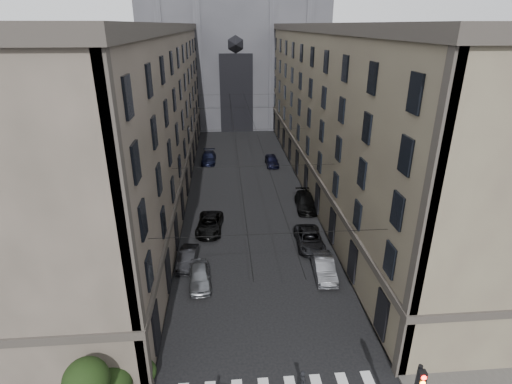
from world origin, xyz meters
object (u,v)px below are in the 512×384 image
object	(u,v)px
car_right_midnear	(309,239)
car_right_midfar	(306,202)
car_left_far	(209,157)
car_left_near	(199,276)
car_left_midnear	(188,258)
pedestrian	(303,383)
car_right_near	(324,267)
gothic_tower	(233,29)
car_left_midfar	(210,224)
car_right_far	(272,161)

from	to	relation	value
car_right_midnear	car_right_midfar	size ratio (longest dim) A/B	0.98
car_left_far	car_right_midnear	world-z (taller)	car_left_far
car_left_near	car_left_midnear	size ratio (longest dim) A/B	1.08
car_right_midnear	pedestrian	xyz separation A→B (m)	(-3.62, -15.63, 0.11)
car_left_midnear	car_right_midfar	xyz separation A→B (m)	(12.09, 10.22, 0.11)
car_left_near	car_right_near	distance (m)	9.92
car_right_midfar	car_left_far	bearing A→B (deg)	127.00
pedestrian	car_left_near	bearing A→B (deg)	20.12
car_left_near	car_right_midnear	size ratio (longest dim) A/B	0.83
gothic_tower	car_right_midnear	bearing A→B (deg)	-84.78
gothic_tower	car_left_far	xyz separation A→B (m)	(-4.87, -29.02, -17.08)
gothic_tower	car_right_near	world-z (taller)	gothic_tower
car_left_midnear	car_left_midfar	bearing A→B (deg)	79.60
car_left_midnear	car_right_far	xyz separation A→B (m)	(10.09, 24.93, 0.09)
gothic_tower	car_right_near	distance (m)	61.29
car_left_near	car_left_far	size ratio (longest dim) A/B	0.86
gothic_tower	car_right_midnear	world-z (taller)	gothic_tower
car_right_near	pedestrian	xyz separation A→B (m)	(-3.83, -10.95, 0.08)
car_left_midnear	car_right_near	distance (m)	11.31
car_left_midfar	car_right_midnear	distance (m)	9.84
car_left_near	pedestrian	distance (m)	12.22
car_right_midfar	car_left_near	bearing A→B (deg)	-126.27
car_left_near	car_right_near	size ratio (longest dim) A/B	0.95
car_left_near	car_right_midnear	world-z (taller)	car_left_near
car_right_midnear	car_right_midfar	xyz separation A→B (m)	(1.27, 8.01, 0.05)
car_left_far	car_right_near	size ratio (longest dim) A/B	1.11
car_left_near	car_left_midnear	distance (m)	3.03
car_left_midfar	pedestrian	xyz separation A→B (m)	(5.51, -19.30, 0.09)
car_left_midnear	car_left_far	distance (m)	27.16
car_left_far	car_right_near	xyz separation A→B (m)	(10.02, -29.62, 0.01)
car_right_midnear	car_right_midfar	world-z (taller)	car_right_midfar
car_right_near	car_right_midfar	size ratio (longest dim) A/B	0.86
car_left_near	car_right_far	size ratio (longest dim) A/B	0.98
car_right_midfar	car_right_far	size ratio (longest dim) A/B	1.20
gothic_tower	car_left_midnear	xyz separation A→B (m)	(-5.89, -56.16, -17.15)
car_left_near	car_left_midfar	size ratio (longest dim) A/B	0.82
car_right_midfar	pedestrian	world-z (taller)	pedestrian
car_left_midnear	car_right_near	world-z (taller)	car_right_near
car_right_midnear	pedestrian	bearing A→B (deg)	-100.84
car_left_near	car_right_near	bearing A→B (deg)	-2.58
gothic_tower	car_right_far	world-z (taller)	gothic_tower
car_right_midnear	car_right_midfar	distance (m)	8.11
car_left_midnear	car_left_midfar	size ratio (longest dim) A/B	0.76
car_left_near	car_right_far	distance (m)	29.15
gothic_tower	car_right_midfar	world-z (taller)	gothic_tower
car_right_far	pedestrian	size ratio (longest dim) A/B	2.66
car_right_far	gothic_tower	bearing A→B (deg)	97.40
pedestrian	car_right_far	bearing A→B (deg)	-13.99
gothic_tower	car_right_midnear	xyz separation A→B (m)	(4.93, -53.95, -17.09)
car_left_far	car_right_midnear	distance (m)	26.79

